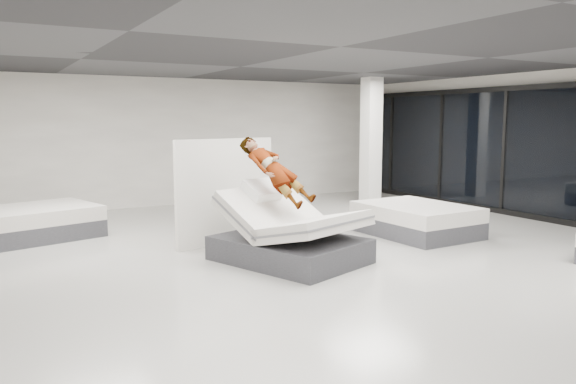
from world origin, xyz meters
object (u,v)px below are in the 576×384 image
at_px(column, 371,142).
at_px(hero_bed, 290,236).
at_px(remote, 301,192).
at_px(person, 275,181).
at_px(flat_bed_left_far, 33,223).
at_px(flat_bed_right_far, 416,220).
at_px(divider_panel, 226,191).

bearing_deg(column, hero_bed, -138.72).
bearing_deg(remote, person, 122.15).
bearing_deg(flat_bed_left_far, hero_bed, -48.73).
relative_size(remote, flat_bed_right_far, 0.07).
distance_m(hero_bed, flat_bed_right_far, 3.13).
relative_size(person, flat_bed_right_far, 0.71).
relative_size(hero_bed, column, 0.79).
distance_m(person, remote, 0.44).
bearing_deg(person, column, 18.86).
relative_size(hero_bed, flat_bed_left_far, 1.03).
bearing_deg(person, hero_bed, -90.00).
relative_size(person, divider_panel, 0.75).
distance_m(remote, flat_bed_right_far, 3.01).
xyz_separation_m(divider_panel, flat_bed_left_far, (-2.96, 2.06, -0.63)).
bearing_deg(flat_bed_left_far, remote, -46.61).
height_order(flat_bed_right_far, flat_bed_left_far, flat_bed_left_far).
bearing_deg(hero_bed, person, 109.64).
relative_size(divider_panel, flat_bed_left_far, 0.82).
xyz_separation_m(person, divider_panel, (-0.24, 1.41, -0.30)).
height_order(hero_bed, flat_bed_right_far, hero_bed).
distance_m(divider_panel, column, 5.44).
height_order(person, flat_bed_right_far, person).
distance_m(flat_bed_right_far, column, 3.90).
bearing_deg(flat_bed_right_far, remote, -168.49).
bearing_deg(flat_bed_right_far, divider_panel, 162.43).
xyz_separation_m(person, flat_bed_right_far, (3.18, 0.32, -0.93)).
bearing_deg(flat_bed_left_far, person, -47.34).
bearing_deg(divider_panel, person, -93.91).
relative_size(divider_panel, flat_bed_right_far, 0.94).
bearing_deg(divider_panel, hero_bed, -92.14).
xyz_separation_m(person, flat_bed_left_far, (-3.20, 3.47, -0.93)).
xyz_separation_m(flat_bed_right_far, column, (1.47, 3.37, 1.31)).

